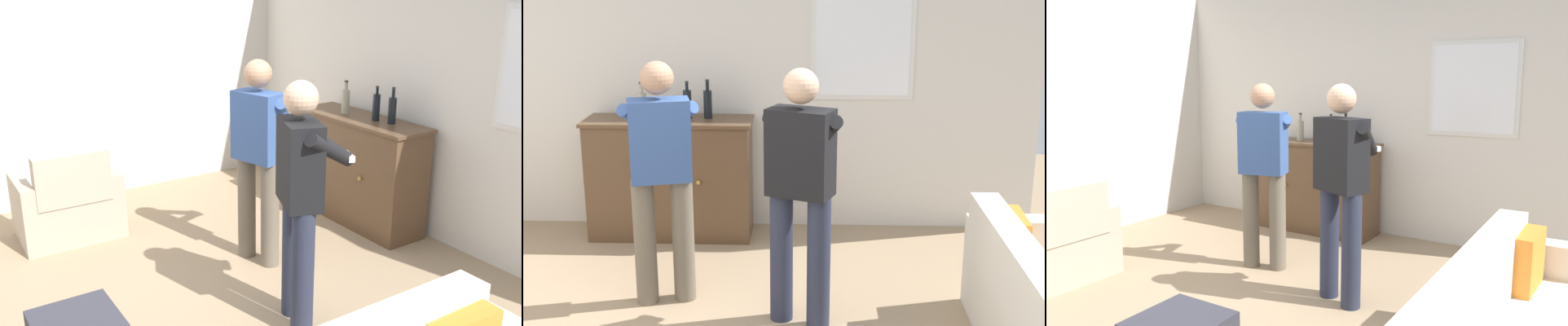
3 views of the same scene
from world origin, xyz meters
The scene contains 10 objects.
ground centered at (0.00, 0.00, 0.00)m, with size 10.40×10.40×0.00m, color #9E8466.
wall_back_with_window centered at (0.02, 2.66, 1.41)m, with size 5.20×0.15×2.80m.
wall_side_left centered at (-2.66, 0.00, 1.40)m, with size 0.12×5.20×2.80m, color silver.
armchair centered at (-1.68, -0.16, 0.29)m, with size 0.66×0.89×0.85m.
sideboard_cabinet centered at (-0.56, 2.30, 0.52)m, with size 1.41×0.49×1.03m.
bottle_wine_green centered at (-0.23, 2.36, 1.15)m, with size 0.07×0.07×0.33m.
bottle_liquor_amber centered at (-0.77, 2.28, 1.15)m, with size 0.08×0.08×0.32m.
bottle_spirits_clear centered at (-0.40, 2.33, 1.16)m, with size 0.07×0.07×0.32m.
person_standing_left centered at (-0.37, 1.05, 0.94)m, with size 0.54×0.51×1.68m.
person_standing_right centered at (0.58, 0.76, 0.94)m, with size 0.52×0.52×1.68m.
Camera 1 is at (3.36, -1.35, 2.27)m, focal length 40.00 mm.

